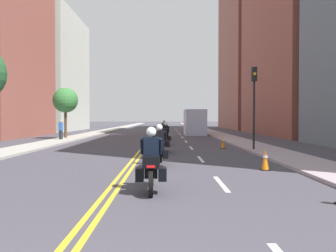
# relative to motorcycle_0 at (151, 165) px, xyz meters

# --- Properties ---
(ground_plane) EXTENTS (264.00, 264.00, 0.00)m
(ground_plane) POSITION_rel_motorcycle_0_xyz_m (-1.02, 41.06, -0.68)
(ground_plane) COLOR #434049
(sidewalk_left) EXTENTS (2.31, 144.00, 0.12)m
(sidewalk_left) POSITION_rel_motorcycle_0_xyz_m (-8.16, 41.06, -0.62)
(sidewalk_left) COLOR #A3A199
(sidewalk_left) RESTS_ON ground
(sidewalk_right) EXTENTS (2.31, 144.00, 0.12)m
(sidewalk_right) POSITION_rel_motorcycle_0_xyz_m (6.11, 41.06, -0.62)
(sidewalk_right) COLOR #A6969C
(sidewalk_right) RESTS_ON ground
(centreline_yellow_inner) EXTENTS (0.12, 132.00, 0.01)m
(centreline_yellow_inner) POSITION_rel_motorcycle_0_xyz_m (-1.14, 41.06, -0.68)
(centreline_yellow_inner) COLOR yellow
(centreline_yellow_inner) RESTS_ON ground
(centreline_yellow_outer) EXTENTS (0.12, 132.00, 0.01)m
(centreline_yellow_outer) POSITION_rel_motorcycle_0_xyz_m (-0.90, 41.06, -0.68)
(centreline_yellow_outer) COLOR yellow
(centreline_yellow_outer) RESTS_ON ground
(lane_dashes_white) EXTENTS (0.14, 56.40, 0.01)m
(lane_dashes_white) POSITION_rel_motorcycle_0_xyz_m (1.97, 22.06, -0.68)
(lane_dashes_white) COLOR silver
(lane_dashes_white) RESTS_ON ground
(building_right_1) EXTENTS (7.37, 19.72, 29.56)m
(building_right_1) POSITION_rel_motorcycle_0_xyz_m (14.56, 30.09, 14.10)
(building_right_1) COLOR brown
(building_right_1) RESTS_ON ground
(building_left_2) EXTENTS (9.43, 16.54, 17.28)m
(building_left_2) POSITION_rel_motorcycle_0_xyz_m (-17.63, 43.75, 7.96)
(building_left_2) COLOR #B9C3B8
(building_left_2) RESTS_ON ground
(building_right_2) EXTENTS (9.24, 19.44, 26.17)m
(building_right_2) POSITION_rel_motorcycle_0_xyz_m (15.49, 51.81, 12.41)
(building_right_2) COLOR brown
(building_right_2) RESTS_ON ground
(motorcycle_0) EXTENTS (0.77, 2.14, 1.66)m
(motorcycle_0) POSITION_rel_motorcycle_0_xyz_m (0.00, 0.00, 0.00)
(motorcycle_0) COLOR black
(motorcycle_0) RESTS_ON ground
(motorcycle_1) EXTENTS (0.78, 2.26, 1.65)m
(motorcycle_1) POSITION_rel_motorcycle_0_xyz_m (0.11, 4.92, -0.02)
(motorcycle_1) COLOR black
(motorcycle_1) RESTS_ON ground
(motorcycle_2) EXTENTS (0.77, 2.23, 1.59)m
(motorcycle_2) POSITION_rel_motorcycle_0_xyz_m (0.20, 10.13, -0.03)
(motorcycle_2) COLOR black
(motorcycle_2) RESTS_ON ground
(motorcycle_3) EXTENTS (0.78, 2.22, 1.57)m
(motorcycle_3) POSITION_rel_motorcycle_0_xyz_m (0.32, 15.30, -0.03)
(motorcycle_3) COLOR black
(motorcycle_3) RESTS_ON ground
(motorcycle_4) EXTENTS (0.78, 2.27, 1.58)m
(motorcycle_4) POSITION_rel_motorcycle_0_xyz_m (0.23, 20.83, -0.03)
(motorcycle_4) COLOR black
(motorcycle_4) RESTS_ON ground
(motorcycle_5) EXTENTS (0.76, 2.23, 1.67)m
(motorcycle_5) POSITION_rel_motorcycle_0_xyz_m (0.18, 25.59, -0.01)
(motorcycle_5) COLOR black
(motorcycle_5) RESTS_ON ground
(traffic_cone_0) EXTENTS (0.34, 0.34, 0.78)m
(traffic_cone_0) POSITION_rel_motorcycle_0_xyz_m (3.97, 3.65, -0.29)
(traffic_cone_0) COLOR black
(traffic_cone_0) RESTS_ON ground
(traffic_cone_2) EXTENTS (0.31, 0.31, 0.81)m
(traffic_cone_2) POSITION_rel_motorcycle_0_xyz_m (3.89, 12.50, -0.28)
(traffic_cone_2) COLOR black
(traffic_cone_2) RESTS_ON ground
(traffic_light_near) EXTENTS (0.28, 0.38, 4.76)m
(traffic_light_near) POSITION_rel_motorcycle_0_xyz_m (5.36, 10.82, 2.61)
(traffic_light_near) COLOR black
(traffic_light_near) RESTS_ON ground
(pedestrian_0) EXTENTS (0.28, 0.39, 1.75)m
(pedestrian_0) POSITION_rel_motorcycle_0_xyz_m (-8.35, 20.07, 0.22)
(pedestrian_0) COLOR #20272E
(pedestrian_0) RESTS_ON ground
(street_tree_1) EXTENTS (2.23, 2.23, 4.60)m
(street_tree_1) POSITION_rel_motorcycle_0_xyz_m (-8.64, 22.47, 2.77)
(street_tree_1) COLOR #4D3525
(street_tree_1) RESTS_ON ground
(parked_truck) EXTENTS (2.20, 6.50, 2.80)m
(parked_truck) POSITION_rel_motorcycle_0_xyz_m (3.56, 30.44, 0.59)
(parked_truck) COLOR beige
(parked_truck) RESTS_ON ground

